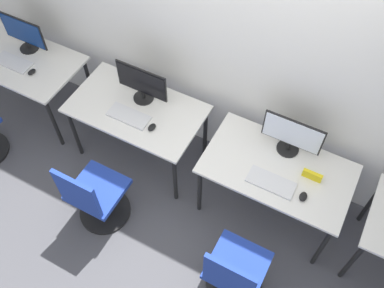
% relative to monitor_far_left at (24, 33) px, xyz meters
% --- Properties ---
extents(ground_plane, '(20.00, 20.00, 0.00)m').
position_rel_monitor_far_left_xyz_m(ground_plane, '(2.07, -0.52, -0.91)').
color(ground_plane, '#4C4C51').
extents(wall_back, '(12.00, 0.05, 2.80)m').
position_rel_monitor_far_left_xyz_m(wall_back, '(2.07, 0.31, 0.49)').
color(wall_back, silver).
rests_on(wall_back, ground_plane).
extents(desk_far_left, '(1.23, 0.70, 0.71)m').
position_rel_monitor_far_left_xyz_m(desk_far_left, '(0.00, -0.16, -0.27)').
color(desk_far_left, silver).
rests_on(desk_far_left, ground_plane).
extents(monitor_far_left, '(0.50, 0.19, 0.37)m').
position_rel_monitor_far_left_xyz_m(monitor_far_left, '(0.00, 0.00, 0.00)').
color(monitor_far_left, black).
rests_on(monitor_far_left, desk_far_left).
extents(keyboard_far_left, '(0.39, 0.17, 0.02)m').
position_rel_monitor_far_left_xyz_m(keyboard_far_left, '(0.00, -0.24, -0.18)').
color(keyboard_far_left, silver).
rests_on(keyboard_far_left, desk_far_left).
extents(mouse_far_left, '(0.06, 0.09, 0.03)m').
position_rel_monitor_far_left_xyz_m(mouse_far_left, '(0.25, -0.26, -0.18)').
color(mouse_far_left, black).
rests_on(mouse_far_left, desk_far_left).
extents(desk_left, '(1.23, 0.70, 0.71)m').
position_rel_monitor_far_left_xyz_m(desk_left, '(1.38, -0.16, -0.27)').
color(desk_left, silver).
rests_on(desk_left, ground_plane).
extents(monitor_left, '(0.50, 0.19, 0.37)m').
position_rel_monitor_far_left_xyz_m(monitor_left, '(1.38, -0.03, 0.00)').
color(monitor_left, black).
rests_on(monitor_left, desk_left).
extents(keyboard_left, '(0.39, 0.17, 0.02)m').
position_rel_monitor_far_left_xyz_m(keyboard_left, '(1.38, -0.28, -0.18)').
color(keyboard_left, silver).
rests_on(keyboard_left, desk_left).
extents(mouse_left, '(0.06, 0.09, 0.03)m').
position_rel_monitor_far_left_xyz_m(mouse_left, '(1.63, -0.30, -0.18)').
color(mouse_left, black).
rests_on(mouse_left, desk_left).
extents(office_chair_left, '(0.48, 0.48, 0.89)m').
position_rel_monitor_far_left_xyz_m(office_chair_left, '(1.42, -0.97, -0.54)').
color(office_chair_left, black).
rests_on(office_chair_left, ground_plane).
extents(desk_right, '(1.23, 0.70, 0.71)m').
position_rel_monitor_far_left_xyz_m(desk_right, '(2.76, -0.16, -0.27)').
color(desk_right, silver).
rests_on(desk_right, ground_plane).
extents(monitor_right, '(0.50, 0.19, 0.37)m').
position_rel_monitor_far_left_xyz_m(monitor_right, '(2.76, 0.05, 0.00)').
color(monitor_right, black).
rests_on(monitor_right, desk_right).
extents(keyboard_right, '(0.39, 0.17, 0.02)m').
position_rel_monitor_far_left_xyz_m(keyboard_right, '(2.76, -0.32, -0.18)').
color(keyboard_right, silver).
rests_on(keyboard_right, desk_right).
extents(mouse_right, '(0.06, 0.09, 0.03)m').
position_rel_monitor_far_left_xyz_m(mouse_right, '(3.03, -0.33, -0.18)').
color(mouse_right, black).
rests_on(mouse_right, desk_right).
extents(office_chair_right, '(0.48, 0.48, 0.89)m').
position_rel_monitor_far_left_xyz_m(office_chair_right, '(2.78, -1.01, -0.54)').
color(office_chair_right, black).
rests_on(office_chair_right, ground_plane).
extents(placard_right, '(0.16, 0.03, 0.08)m').
position_rel_monitor_far_left_xyz_m(placard_right, '(3.03, -0.13, -0.15)').
color(placard_right, yellow).
rests_on(placard_right, desk_right).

